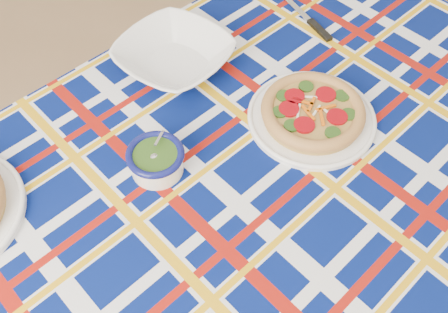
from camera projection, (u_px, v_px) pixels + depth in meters
floor at (247, 224)px, 1.78m from camera, size 4.00×4.00×0.00m
dining_table at (248, 185)px, 1.09m from camera, size 1.64×1.13×0.73m
tablecloth at (249, 179)px, 1.07m from camera, size 1.68×1.16×0.10m
main_focaccia_plate at (313, 111)px, 1.08m from camera, size 0.34×0.34×0.06m
pesto_bowl at (156, 159)px, 1.00m from camera, size 0.13×0.13×0.07m
serving_bowl at (174, 56)px, 1.18m from camera, size 0.32×0.32×0.06m
table_knife at (298, 9)px, 1.33m from camera, size 0.05×0.23×0.01m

